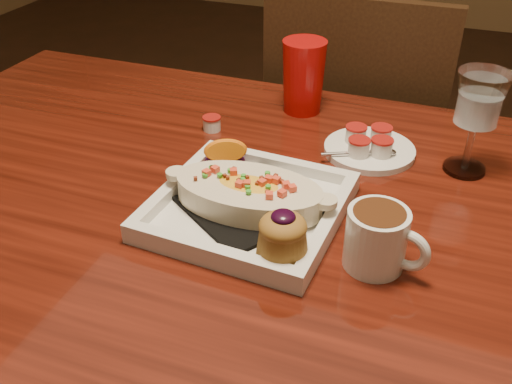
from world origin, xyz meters
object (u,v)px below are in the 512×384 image
(chair_far, at_px, (354,155))
(coffee_mug, at_px, (378,237))
(plate, at_px, (251,202))
(goblet, at_px, (479,105))
(saucer, at_px, (369,147))
(table, at_px, (276,266))
(red_tumbler, at_px, (303,77))

(chair_far, relative_size, coffee_mug, 8.58)
(plate, height_order, coffee_mug, plate)
(goblet, bearing_deg, coffee_mug, -108.21)
(saucer, bearing_deg, table, -111.62)
(coffee_mug, height_order, goblet, goblet)
(chair_far, relative_size, saucer, 6.07)
(table, height_order, saucer, saucer)
(chair_far, distance_m, goblet, 0.60)
(table, relative_size, goblet, 8.99)
(coffee_mug, bearing_deg, goblet, 84.57)
(chair_far, bearing_deg, saucer, 102.08)
(saucer, bearing_deg, plate, -116.15)
(plate, distance_m, coffee_mug, 0.19)
(chair_far, xyz_separation_m, red_tumbler, (-0.07, -0.29, 0.31))
(table, height_order, coffee_mug, coffee_mug)
(table, height_order, red_tumbler, red_tumbler)
(red_tumbler, bearing_deg, goblet, -21.66)
(table, height_order, chair_far, chair_far)
(chair_far, distance_m, saucer, 0.49)
(table, xyz_separation_m, chair_far, (-0.00, 0.63, -0.15))
(table, distance_m, coffee_mug, 0.22)
(chair_far, xyz_separation_m, plate, (-0.03, -0.65, 0.27))
(goblet, height_order, red_tumbler, goblet)
(goblet, xyz_separation_m, saucer, (-0.16, -0.00, -0.10))
(plate, xyz_separation_m, saucer, (0.12, 0.24, -0.01))
(coffee_mug, bearing_deg, plate, -178.96)
(plate, bearing_deg, coffee_mug, -8.42)
(red_tumbler, bearing_deg, plate, -84.67)
(table, height_order, goblet, goblet)
(red_tumbler, bearing_deg, coffee_mug, -61.76)
(table, relative_size, chair_far, 1.61)
(red_tumbler, bearing_deg, table, -79.19)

